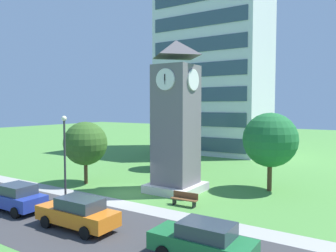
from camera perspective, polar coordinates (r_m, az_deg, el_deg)
ground_plane at (r=25.49m, az=-7.14°, el=-11.43°), size 160.00×160.00×0.00m
street_asphalt at (r=21.05m, az=-19.21°, el=-14.82°), size 120.00×7.20×0.01m
kerb_strip at (r=23.88m, az=-10.66°, el=-12.48°), size 120.00×1.60×0.01m
office_building at (r=48.67m, az=7.95°, el=10.84°), size 14.50×10.27×25.60m
clock_tower at (r=25.19m, az=1.38°, el=0.30°), size 3.82×3.82×11.44m
park_bench at (r=22.29m, az=2.87°, el=-12.37°), size 1.82×0.58×0.88m
street_lamp at (r=24.01m, az=-17.30°, el=-3.64°), size 0.36×0.36×5.86m
tree_streetside at (r=26.63m, az=17.12°, el=-2.30°), size 4.17×4.17×6.03m
tree_near_tower at (r=28.67m, az=-13.98°, el=-2.92°), size 3.65×3.65×5.23m
tree_by_building at (r=34.37m, az=1.34°, el=-0.40°), size 4.12×4.12×6.29m
parked_car_blue at (r=23.17m, az=-24.61°, el=-11.05°), size 4.11×2.00×1.69m
parked_car_orange at (r=18.91m, az=-15.22°, el=-14.14°), size 4.77×1.96×1.69m
parked_car_green at (r=14.85m, az=6.00°, el=-19.06°), size 4.51×1.99×1.69m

